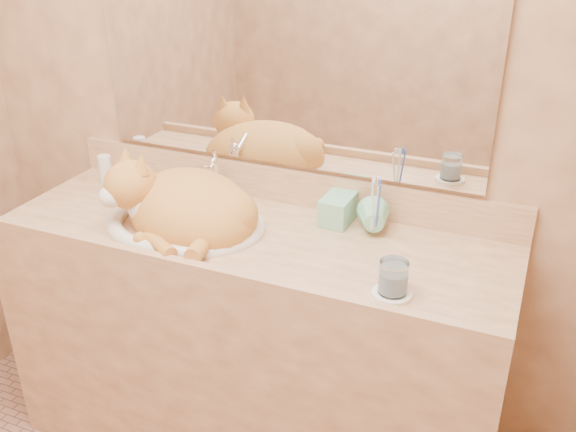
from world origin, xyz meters
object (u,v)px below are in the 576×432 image
at_px(cat, 181,204).
at_px(toothbrush_cup, 374,225).
at_px(vanity_counter, 253,346).
at_px(water_glass, 393,277).
at_px(soap_dispenser, 331,201).
at_px(sink_basin, 183,202).

height_order(cat, toothbrush_cup, cat).
height_order(vanity_counter, water_glass, water_glass).
relative_size(cat, water_glass, 5.15).
bearing_deg(toothbrush_cup, cat, -164.87).
height_order(cat, soap_dispenser, cat).
relative_size(sink_basin, cat, 1.11).
height_order(cat, water_glass, cat).
relative_size(toothbrush_cup, water_glass, 1.15).
height_order(vanity_counter, toothbrush_cup, toothbrush_cup).
bearing_deg(vanity_counter, cat, -170.37).
relative_size(vanity_counter, toothbrush_cup, 15.49).
height_order(vanity_counter, cat, cat).
bearing_deg(soap_dispenser, cat, -157.61).
relative_size(vanity_counter, sink_basin, 3.12).
bearing_deg(toothbrush_cup, vanity_counter, -161.70).
bearing_deg(soap_dispenser, vanity_counter, -148.34).
bearing_deg(toothbrush_cup, sink_basin, -166.50).
distance_m(cat, toothbrush_cup, 0.59).
xyz_separation_m(cat, toothbrush_cup, (0.57, 0.15, -0.03)).
distance_m(soap_dispenser, water_glass, 0.39).
distance_m(vanity_counter, soap_dispenser, 0.58).
bearing_deg(cat, toothbrush_cup, 34.79).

